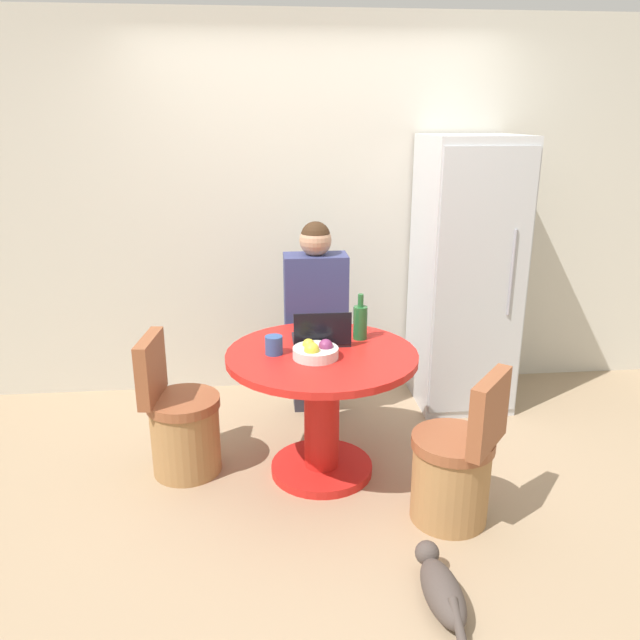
{
  "coord_description": "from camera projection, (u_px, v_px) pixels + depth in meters",
  "views": [
    {
      "loc": [
        -0.4,
        -2.99,
        1.94
      ],
      "look_at": [
        -0.08,
        0.22,
        0.88
      ],
      "focal_mm": 35.0,
      "sensor_mm": 36.0,
      "label": 1
    }
  ],
  "objects": [
    {
      "name": "chair_near_right_corner",
      "position": [
        455.0,
        470.0,
        3.07
      ],
      "size": [
        0.47,
        0.47,
        0.81
      ],
      "rotation": [
        0.0,
        0.0,
        -2.26
      ],
      "color": "#9E7042",
      "rests_on": "ground_plane"
    },
    {
      "name": "refrigerator",
      "position": [
        465.0,
        275.0,
        4.24
      ],
      "size": [
        0.61,
        0.7,
        1.83
      ],
      "color": "silver",
      "rests_on": "ground_plane"
    },
    {
      "name": "wall_back",
      "position": [
        316.0,
        211.0,
        4.39
      ],
      "size": [
        7.0,
        0.06,
        2.6
      ],
      "color": "beige",
      "rests_on": "ground_plane"
    },
    {
      "name": "laptop",
      "position": [
        321.0,
        336.0,
        3.47
      ],
      "size": [
        0.32,
        0.24,
        0.2
      ],
      "rotation": [
        0.0,
        0.0,
        3.14
      ],
      "color": "#232328",
      "rests_on": "dining_table"
    },
    {
      "name": "bottle",
      "position": [
        360.0,
        322.0,
        3.52
      ],
      "size": [
        0.08,
        0.08,
        0.26
      ],
      "color": "#23602D",
      "rests_on": "dining_table"
    },
    {
      "name": "dining_table",
      "position": [
        322.0,
        395.0,
        3.43
      ],
      "size": [
        1.04,
        1.04,
        0.73
      ],
      "color": "red",
      "rests_on": "ground_plane"
    },
    {
      "name": "cat",
      "position": [
        441.0,
        588.0,
        2.58
      ],
      "size": [
        0.17,
        0.52,
        0.16
      ],
      "rotation": [
        0.0,
        0.0,
        1.62
      ],
      "color": "#473D38",
      "rests_on": "ground_plane"
    },
    {
      "name": "ground_plane",
      "position": [
        339.0,
        482.0,
        3.47
      ],
      "size": [
        12.0,
        12.0,
        0.0
      ],
      "primitive_type": "plane",
      "color": "#9E8466"
    },
    {
      "name": "coffee_cup",
      "position": [
        274.0,
        345.0,
        3.31
      ],
      "size": [
        0.09,
        0.09,
        0.1
      ],
      "color": "#2D4C84",
      "rests_on": "dining_table"
    },
    {
      "name": "person_seated",
      "position": [
        315.0,
        313.0,
        4.06
      ],
      "size": [
        0.4,
        0.37,
        1.32
      ],
      "rotation": [
        0.0,
        0.0,
        3.14
      ],
      "color": "#2D2D38",
      "rests_on": "ground_plane"
    },
    {
      "name": "chair_left_side",
      "position": [
        182.0,
        426.0,
        3.51
      ],
      "size": [
        0.42,
        0.41,
        0.81
      ],
      "rotation": [
        0.0,
        0.0,
        1.45
      ],
      "color": "#9E7042",
      "rests_on": "ground_plane"
    },
    {
      "name": "fruit_bowl",
      "position": [
        316.0,
        351.0,
        3.26
      ],
      "size": [
        0.24,
        0.24,
        0.1
      ],
      "color": "beige",
      "rests_on": "dining_table"
    }
  ]
}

